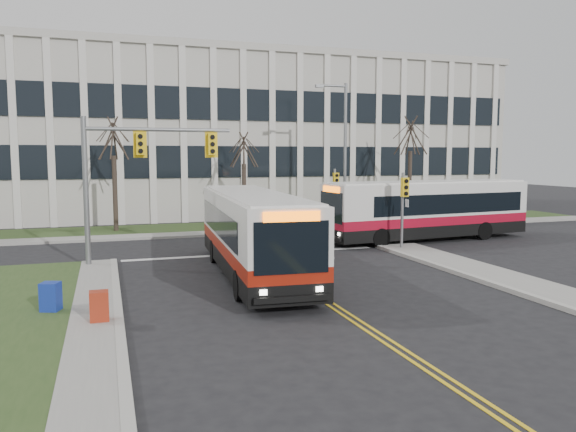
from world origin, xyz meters
The scene contains 17 objects.
ground centered at (0.00, 0.00, 0.00)m, with size 120.00×120.00×0.00m, color black.
sidewalk_west centered at (-7.00, -5.00, 0.07)m, with size 1.20×26.00×0.14m, color #9E9B93.
sidewalk_cross centered at (5.00, 15.20, 0.07)m, with size 44.00×1.60×0.14m, color #9E9B93.
building_lawn centered at (5.00, 18.00, 0.06)m, with size 44.00×5.00×0.12m, color #2F461E.
office_building centered at (5.00, 30.00, 6.00)m, with size 40.00×16.00×12.00m, color #BBB6AC.
mast_arm_signal centered at (-5.62, 7.16, 4.26)m, with size 6.11×0.38×6.20m.
signal_pole_near centered at (7.20, 6.90, 2.50)m, with size 0.34×0.39×3.80m.
signal_pole_far centered at (7.20, 15.40, 2.50)m, with size 0.34×0.39×3.80m.
streetlight centered at (8.03, 16.20, 5.19)m, with size 2.15×0.25×9.20m.
directory_sign centered at (2.50, 17.50, 1.17)m, with size 1.50×0.12×2.00m.
tree_left centered at (-6.00, 18.00, 5.51)m, with size 1.80×1.80×7.70m.
tree_mid centered at (2.00, 18.20, 4.88)m, with size 1.80×1.80×6.82m.
tree_right centered at (14.00, 18.00, 5.91)m, with size 1.80×1.80×8.25m.
bus_main centered at (-1.18, 3.62, 1.56)m, with size 2.54×11.73×3.13m, color silver, non-canonical shape.
bus_cross centered at (10.16, 9.50, 1.59)m, with size 2.58×11.89×3.17m, color silver, non-canonical shape.
newspaper_box_blue centered at (-8.15, 0.13, 0.47)m, with size 0.50×0.45×0.95m, color #162E99.
newspaper_box_red centered at (-6.80, -1.44, 0.47)m, with size 0.50×0.45×0.95m, color maroon.
Camera 1 is at (-6.53, -17.14, 4.59)m, focal length 35.00 mm.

